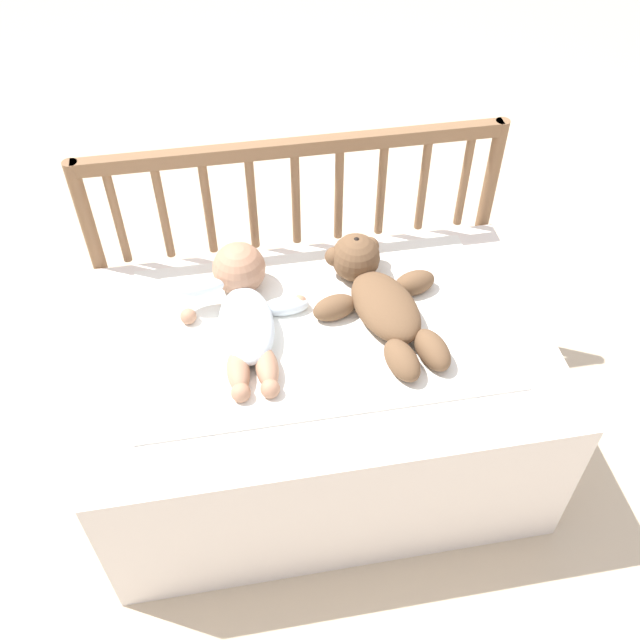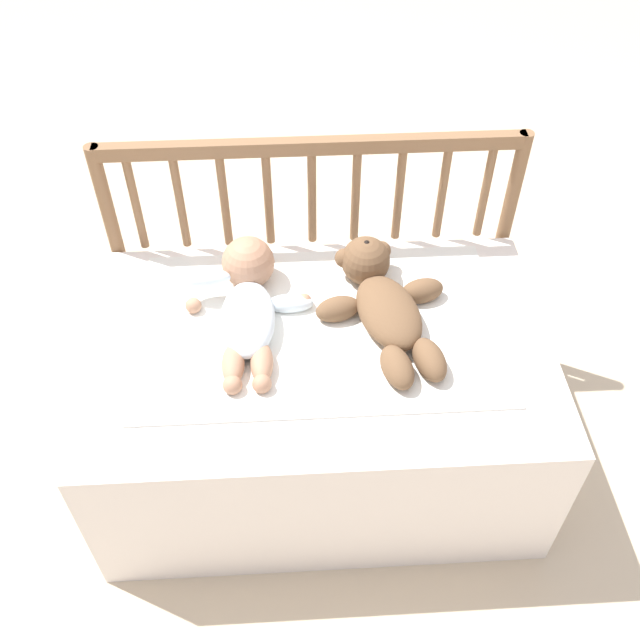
{
  "view_description": "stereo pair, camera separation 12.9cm",
  "coord_description": "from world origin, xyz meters",
  "views": [
    {
      "loc": [
        -0.19,
        -1.08,
        1.67
      ],
      "look_at": [
        0.0,
        0.01,
        0.5
      ],
      "focal_mm": 40.0,
      "sensor_mm": 36.0,
      "label": 1
    },
    {
      "loc": [
        -0.06,
        -1.1,
        1.67
      ],
      "look_at": [
        0.0,
        0.01,
        0.5
      ],
      "focal_mm": 40.0,
      "sensor_mm": 36.0,
      "label": 2
    }
  ],
  "objects": [
    {
      "name": "blanket",
      "position": [
        -0.0,
        0.05,
        0.45
      ],
      "size": [
        0.85,
        0.53,
        0.01
      ],
      "color": "white",
      "rests_on": "crib_mattress"
    },
    {
      "name": "ground_plane",
      "position": [
        0.0,
        0.0,
        0.0
      ],
      "size": [
        12.0,
        12.0,
        0.0
      ],
      "primitive_type": "plane",
      "color": "#C6B293"
    },
    {
      "name": "baby",
      "position": [
        -0.17,
        0.1,
        0.49
      ],
      "size": [
        0.31,
        0.43,
        0.13
      ],
      "color": "white",
      "rests_on": "crib_mattress"
    },
    {
      "name": "crib_rail",
      "position": [
        -0.0,
        0.37,
        0.53
      ],
      "size": [
        1.07,
        0.04,
        0.75
      ],
      "color": "brown",
      "rests_on": "ground_plane"
    },
    {
      "name": "crib_mattress",
      "position": [
        0.0,
        0.0,
        0.22
      ],
      "size": [
        1.07,
        0.69,
        0.44
      ],
      "color": "white",
      "rests_on": "ground_plane"
    },
    {
      "name": "teddy_bear",
      "position": [
        0.15,
        0.08,
        0.49
      ],
      "size": [
        0.33,
        0.45,
        0.12
      ],
      "color": "brown",
      "rests_on": "crib_mattress"
    }
  ]
}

